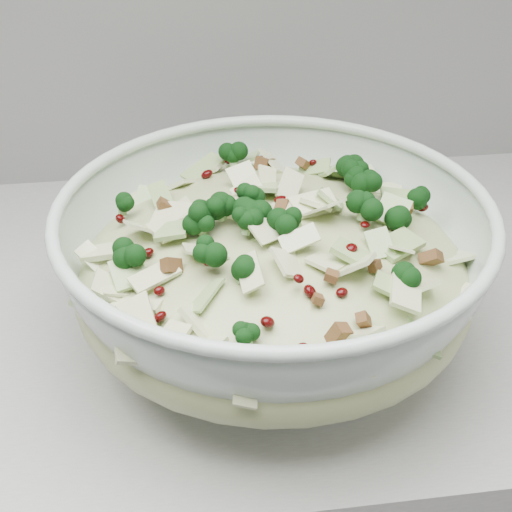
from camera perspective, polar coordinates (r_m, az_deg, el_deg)
The scene contains 2 objects.
mixing_bowl at distance 0.66m, azimuth 1.38°, elevation -1.37°, with size 0.47×0.47×0.16m.
salad at distance 0.65m, azimuth 1.41°, elevation 0.47°, with size 0.46×0.46×0.16m.
Camera 1 is at (0.35, 1.07, 1.37)m, focal length 50.00 mm.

